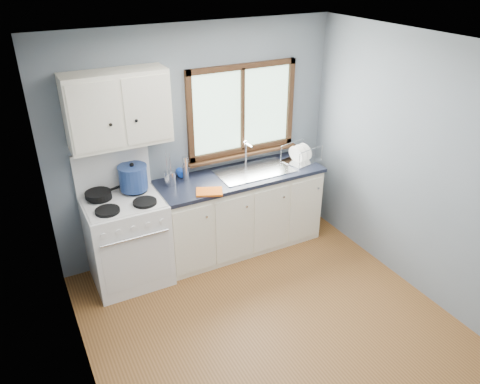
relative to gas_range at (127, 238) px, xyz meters
name	(u,v)px	position (x,y,z in m)	size (l,w,h in m)	color
floor	(281,338)	(0.95, -1.47, -0.50)	(3.20, 3.60, 0.02)	brown
ceiling	(297,53)	(0.95, -1.47, 2.02)	(3.20, 3.60, 0.02)	white
wall_back	(197,142)	(0.95, 0.34, 0.76)	(3.20, 0.02, 2.50)	slate
wall_left	(75,277)	(-0.66, -1.47, 0.76)	(0.02, 3.60, 2.50)	slate
wall_right	(435,177)	(2.56, -1.47, 0.76)	(0.02, 3.60, 2.50)	slate
gas_range	(127,238)	(0.00, 0.00, 0.00)	(0.76, 0.69, 1.36)	white
base_cabinets	(240,215)	(1.31, 0.02, -0.08)	(1.85, 0.60, 0.88)	white
countertop	(240,176)	(1.31, 0.02, 0.41)	(1.89, 0.64, 0.04)	black
sink	(254,176)	(1.49, 0.02, 0.37)	(0.84, 0.46, 0.44)	silver
window	(242,116)	(1.48, 0.30, 0.98)	(1.36, 0.10, 1.03)	#9EC6A8
upper_cabinets	(118,109)	(0.10, 0.15, 1.31)	(0.95, 0.35, 0.70)	white
skillet	(98,194)	(-0.19, 0.14, 0.49)	(0.40, 0.32, 0.05)	black
stockpot	(133,177)	(0.17, 0.14, 0.59)	(0.34, 0.34, 0.29)	navy
utensil_crock	(170,178)	(0.55, 0.13, 0.50)	(0.15, 0.15, 0.38)	silver
thermos	(185,169)	(0.73, 0.16, 0.56)	(0.06, 0.06, 0.27)	silver
soap_bottle	(182,169)	(0.71, 0.22, 0.54)	(0.09, 0.09, 0.23)	blue
dish_towel	(209,192)	(0.83, -0.22, 0.44)	(0.27, 0.19, 0.02)	#D55E15
dish_rack	(301,157)	(2.10, 0.01, 0.48)	(0.46, 0.39, 0.21)	silver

